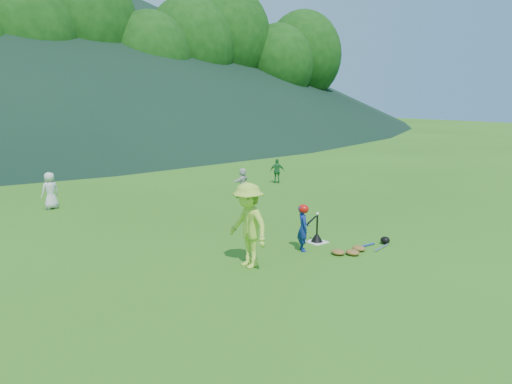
{
  "coord_description": "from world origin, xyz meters",
  "views": [
    {
      "loc": [
        -8.53,
        -8.61,
        3.62
      ],
      "look_at": [
        0.0,
        2.5,
        0.9
      ],
      "focal_mm": 35.0,
      "sensor_mm": 36.0,
      "label": 1
    }
  ],
  "objects_px": {
    "adult_coach": "(248,225)",
    "fielder_c": "(277,171)",
    "fielder_a": "(50,191)",
    "equipment_pile": "(359,248)",
    "fielder_d": "(243,181)",
    "home_plate": "(317,242)",
    "batter_child": "(303,228)",
    "batting_tee": "(317,237)"
  },
  "relations": [
    {
      "from": "fielder_a",
      "to": "batting_tee",
      "type": "distance_m",
      "value": 9.0
    },
    {
      "from": "adult_coach",
      "to": "fielder_a",
      "type": "distance_m",
      "value": 8.54
    },
    {
      "from": "fielder_c",
      "to": "batting_tee",
      "type": "relative_size",
      "value": 1.51
    },
    {
      "from": "batter_child",
      "to": "equipment_pile",
      "type": "xyz_separation_m",
      "value": [
        1.03,
        -0.85,
        -0.48
      ]
    },
    {
      "from": "fielder_c",
      "to": "fielder_d",
      "type": "distance_m",
      "value": 2.75
    },
    {
      "from": "batter_child",
      "to": "fielder_c",
      "type": "height_order",
      "value": "batter_child"
    },
    {
      "from": "fielder_a",
      "to": "fielder_d",
      "type": "distance_m",
      "value": 6.61
    },
    {
      "from": "fielder_a",
      "to": "fielder_c",
      "type": "height_order",
      "value": "fielder_a"
    },
    {
      "from": "fielder_a",
      "to": "batting_tee",
      "type": "height_order",
      "value": "fielder_a"
    },
    {
      "from": "batter_child",
      "to": "fielder_c",
      "type": "bearing_deg",
      "value": -5.68
    },
    {
      "from": "adult_coach",
      "to": "equipment_pile",
      "type": "xyz_separation_m",
      "value": [
        2.73,
        -0.73,
        -0.85
      ]
    },
    {
      "from": "batting_tee",
      "to": "equipment_pile",
      "type": "relative_size",
      "value": 0.38
    },
    {
      "from": "equipment_pile",
      "to": "fielder_c",
      "type": "bearing_deg",
      "value": 62.01
    },
    {
      "from": "home_plate",
      "to": "fielder_a",
      "type": "xyz_separation_m",
      "value": [
        -4.19,
        7.95,
        0.59
      ]
    },
    {
      "from": "batter_child",
      "to": "fielder_a",
      "type": "distance_m",
      "value": 8.93
    },
    {
      "from": "adult_coach",
      "to": "batter_child",
      "type": "bearing_deg",
      "value": 94.67
    },
    {
      "from": "fielder_d",
      "to": "batting_tee",
      "type": "xyz_separation_m",
      "value": [
        -2.17,
        -6.14,
        -0.36
      ]
    },
    {
      "from": "fielder_d",
      "to": "batter_child",
      "type": "bearing_deg",
      "value": 41.97
    },
    {
      "from": "batter_child",
      "to": "fielder_c",
      "type": "distance_m",
      "value": 9.24
    },
    {
      "from": "fielder_c",
      "to": "batting_tee",
      "type": "height_order",
      "value": "fielder_c"
    },
    {
      "from": "fielder_a",
      "to": "batting_tee",
      "type": "relative_size",
      "value": 1.77
    },
    {
      "from": "fielder_c",
      "to": "equipment_pile",
      "type": "height_order",
      "value": "fielder_c"
    },
    {
      "from": "batter_child",
      "to": "home_plate",
      "type": "bearing_deg",
      "value": -38.74
    },
    {
      "from": "fielder_a",
      "to": "equipment_pile",
      "type": "bearing_deg",
      "value": 102.86
    },
    {
      "from": "home_plate",
      "to": "equipment_pile",
      "type": "relative_size",
      "value": 0.25
    },
    {
      "from": "fielder_d",
      "to": "adult_coach",
      "type": "bearing_deg",
      "value": 31.17
    },
    {
      "from": "fielder_a",
      "to": "equipment_pile",
      "type": "distance_m",
      "value": 10.14
    },
    {
      "from": "batting_tee",
      "to": "fielder_d",
      "type": "bearing_deg",
      "value": 70.57
    },
    {
      "from": "batter_child",
      "to": "batting_tee",
      "type": "distance_m",
      "value": 0.89
    },
    {
      "from": "home_plate",
      "to": "batting_tee",
      "type": "height_order",
      "value": "batting_tee"
    },
    {
      "from": "home_plate",
      "to": "adult_coach",
      "type": "xyz_separation_m",
      "value": [
        -2.43,
        -0.39,
        0.9
      ]
    },
    {
      "from": "adult_coach",
      "to": "fielder_d",
      "type": "bearing_deg",
      "value": 145.73
    },
    {
      "from": "home_plate",
      "to": "batter_child",
      "type": "xyz_separation_m",
      "value": [
        -0.74,
        -0.28,
        0.54
      ]
    },
    {
      "from": "batter_child",
      "to": "fielder_c",
      "type": "relative_size",
      "value": 1.07
    },
    {
      "from": "home_plate",
      "to": "adult_coach",
      "type": "bearing_deg",
      "value": -170.83
    },
    {
      "from": "adult_coach",
      "to": "fielder_c",
      "type": "bearing_deg",
      "value": 137.54
    },
    {
      "from": "home_plate",
      "to": "fielder_d",
      "type": "distance_m",
      "value": 6.53
    },
    {
      "from": "equipment_pile",
      "to": "adult_coach",
      "type": "bearing_deg",
      "value": 164.94
    },
    {
      "from": "home_plate",
      "to": "fielder_a",
      "type": "height_order",
      "value": "fielder_a"
    },
    {
      "from": "batter_child",
      "to": "fielder_d",
      "type": "distance_m",
      "value": 7.05
    },
    {
      "from": "adult_coach",
      "to": "equipment_pile",
      "type": "distance_m",
      "value": 2.95
    },
    {
      "from": "adult_coach",
      "to": "fielder_a",
      "type": "bearing_deg",
      "value": -167.26
    }
  ]
}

